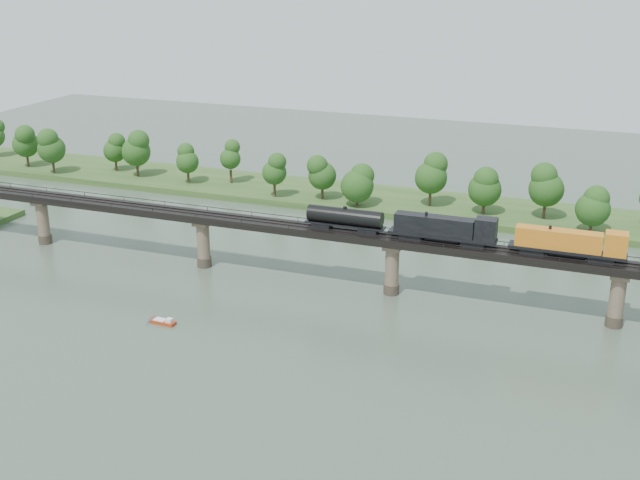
% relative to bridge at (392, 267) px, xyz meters
% --- Properties ---
extents(ground, '(400.00, 400.00, 0.00)m').
position_rel_bridge_xyz_m(ground, '(0.00, -30.00, -5.46)').
color(ground, '#39483A').
rests_on(ground, ground).
extents(far_bank, '(300.00, 24.00, 1.60)m').
position_rel_bridge_xyz_m(far_bank, '(0.00, 55.00, -4.66)').
color(far_bank, '#304F1F').
rests_on(far_bank, ground).
extents(bridge, '(236.00, 30.00, 11.50)m').
position_rel_bridge_xyz_m(bridge, '(0.00, 0.00, 0.00)').
color(bridge, '#473A2D').
rests_on(bridge, ground).
extents(bridge_superstructure, '(220.00, 4.90, 0.75)m').
position_rel_bridge_xyz_m(bridge_superstructure, '(0.00, 0.00, 6.33)').
color(bridge_superstructure, black).
rests_on(bridge_superstructure, bridge).
extents(far_treeline, '(289.06, 17.54, 13.60)m').
position_rel_bridge_xyz_m(far_treeline, '(-8.21, 50.52, 3.37)').
color(far_treeline, '#382619').
rests_on(far_treeline, far_bank).
extents(freight_train, '(79.70, 3.11, 5.49)m').
position_rel_bridge_xyz_m(freight_train, '(23.86, -0.00, 8.66)').
color(freight_train, black).
rests_on(freight_train, bridge).
extents(motorboat, '(4.48, 1.83, 1.23)m').
position_rel_bridge_xyz_m(motorboat, '(-33.54, -26.78, -5.04)').
color(motorboat, '#A13212').
rests_on(motorboat, ground).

